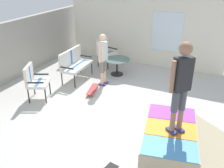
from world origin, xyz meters
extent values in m
cube|color=beige|center=(0.00, 0.00, -0.05)|extent=(12.00, 12.00, 0.10)
cube|color=silver|center=(3.80, 0.50, 1.27)|extent=(0.20, 6.00, 2.54)
cube|color=silver|center=(3.69, -0.40, 1.35)|extent=(0.03, 1.10, 1.40)
cube|color=tan|center=(-1.02, -1.68, 0.30)|extent=(1.94, 1.33, 0.60)
cube|color=#4C99D8|center=(-1.61, -1.80, 0.60)|extent=(0.75, 1.07, 0.01)
cube|color=orange|center=(-1.02, -1.68, 0.60)|extent=(0.75, 1.07, 0.01)
cube|color=purple|center=(-0.44, -1.57, 0.60)|extent=(0.75, 1.07, 0.01)
cylinder|color=#B2B2B7|center=(-1.12, -1.21, 0.57)|extent=(1.69, 0.37, 0.05)
cube|color=tan|center=(-0.86, -2.55, 0.27)|extent=(1.87, 1.16, 0.49)
cylinder|color=black|center=(0.76, 1.70, 0.22)|extent=(0.04, 0.04, 0.44)
cylinder|color=black|center=(1.93, 1.74, 0.22)|extent=(0.04, 0.04, 0.44)
cylinder|color=black|center=(0.75, 2.17, 0.22)|extent=(0.04, 0.04, 0.44)
cylinder|color=black|center=(1.92, 2.21, 0.22)|extent=(0.04, 0.04, 0.44)
cube|color=silver|center=(1.34, 1.96, 0.48)|extent=(1.27, 0.59, 0.08)
cube|color=#3872C6|center=(1.34, 1.96, 0.52)|extent=(1.21, 0.14, 0.00)
cube|color=silver|center=(1.33, 2.19, 0.77)|extent=(1.25, 0.12, 0.50)
cube|color=#3872C6|center=(1.33, 2.19, 0.77)|extent=(0.10, 0.09, 0.46)
cube|color=black|center=(0.74, 1.94, 0.64)|extent=(0.05, 0.47, 0.04)
cube|color=black|center=(1.95, 1.97, 0.64)|extent=(0.05, 0.47, 0.04)
cylinder|color=black|center=(2.58, 1.42, 0.22)|extent=(0.04, 0.04, 0.44)
cylinder|color=black|center=(3.10, 1.30, 0.22)|extent=(0.04, 0.04, 0.44)
cylinder|color=black|center=(2.68, 1.88, 0.22)|extent=(0.04, 0.04, 0.44)
cylinder|color=black|center=(3.21, 1.76, 0.22)|extent=(0.04, 0.04, 0.44)
cube|color=silver|center=(2.89, 1.59, 0.48)|extent=(0.73, 0.67, 0.08)
cube|color=#3872C6|center=(2.89, 1.59, 0.52)|extent=(0.59, 0.23, 0.00)
cube|color=silver|center=(2.94, 1.82, 0.77)|extent=(0.62, 0.22, 0.50)
cube|color=#3872C6|center=(2.94, 1.82, 0.77)|extent=(0.12, 0.10, 0.46)
cube|color=black|center=(2.61, 1.66, 0.64)|extent=(0.14, 0.47, 0.04)
cube|color=black|center=(3.17, 1.53, 0.64)|extent=(0.14, 0.47, 0.04)
cylinder|color=black|center=(-0.41, 1.91, 0.22)|extent=(0.04, 0.04, 0.44)
cylinder|color=black|center=(0.08, 2.13, 0.22)|extent=(0.04, 0.04, 0.44)
cylinder|color=black|center=(-0.61, 2.33, 0.22)|extent=(0.04, 0.04, 0.44)
cylinder|color=black|center=(-0.12, 2.56, 0.22)|extent=(0.04, 0.04, 0.44)
cube|color=silver|center=(-0.26, 2.23, 0.48)|extent=(0.79, 0.76, 0.08)
cube|color=#3872C6|center=(-0.26, 2.23, 0.52)|extent=(0.57, 0.34, 0.00)
cube|color=silver|center=(-0.36, 2.45, 0.77)|extent=(0.60, 0.33, 0.50)
cube|color=#3872C6|center=(-0.36, 2.45, 0.77)|extent=(0.13, 0.12, 0.46)
cube|color=black|center=(-0.53, 2.11, 0.64)|extent=(0.23, 0.44, 0.04)
cube|color=black|center=(0.00, 2.35, 0.64)|extent=(0.23, 0.44, 0.04)
cylinder|color=black|center=(2.29, 0.93, 0.28)|extent=(0.06, 0.06, 0.55)
cylinder|color=black|center=(2.29, 0.93, 0.01)|extent=(0.44, 0.44, 0.03)
cylinder|color=#4C6660|center=(2.29, 0.93, 0.56)|extent=(0.90, 0.90, 0.02)
cube|color=navy|center=(1.28, 1.01, 0.03)|extent=(0.11, 0.24, 0.05)
cylinder|color=beige|center=(1.28, 1.01, 0.24)|extent=(0.10, 0.10, 0.39)
cylinder|color=slate|center=(1.28, 1.01, 0.63)|extent=(0.13, 0.13, 0.39)
cube|color=navy|center=(1.45, 1.01, 0.03)|extent=(0.11, 0.24, 0.05)
cylinder|color=beige|center=(1.45, 1.01, 0.24)|extent=(0.10, 0.10, 0.39)
cylinder|color=slate|center=(1.45, 1.01, 0.63)|extent=(0.13, 0.13, 0.39)
cube|color=silver|center=(1.37, 1.01, 1.12)|extent=(0.32, 0.18, 0.58)
sphere|color=beige|center=(1.37, 1.01, 1.54)|extent=(0.22, 0.22, 0.22)
cylinder|color=beige|center=(1.17, 1.01, 1.10)|extent=(0.08, 0.08, 0.55)
cylinder|color=beige|center=(1.57, 1.00, 1.10)|extent=(0.08, 0.08, 0.55)
cube|color=navy|center=(-1.14, -1.72, 0.63)|extent=(0.24, 0.25, 0.05)
cylinder|color=#9E7051|center=(-1.14, -1.72, 0.87)|extent=(0.10, 0.10, 0.42)
cylinder|color=#4C4C51|center=(-1.14, -1.72, 1.29)|extent=(0.13, 0.13, 0.42)
cube|color=navy|center=(-1.01, -1.83, 0.63)|extent=(0.24, 0.25, 0.05)
cylinder|color=#9E7051|center=(-1.01, -1.83, 0.87)|extent=(0.10, 0.10, 0.42)
cylinder|color=#4C4C51|center=(-1.01, -1.83, 1.29)|extent=(0.13, 0.13, 0.42)
cube|color=#262628|center=(-1.08, -1.78, 1.80)|extent=(0.36, 0.35, 0.62)
sphere|color=#9E7051|center=(-1.08, -1.78, 2.26)|extent=(0.24, 0.24, 0.24)
cylinder|color=#9E7051|center=(-1.23, -1.64, 1.78)|extent=(0.08, 0.08, 0.59)
cylinder|color=#9E7051|center=(-0.93, -1.91, 1.78)|extent=(0.08, 0.08, 0.59)
cube|color=#B23838|center=(0.74, 1.06, 0.09)|extent=(0.82, 0.39, 0.02)
cylinder|color=gold|center=(1.03, 1.05, 0.03)|extent=(0.06, 0.04, 0.06)
cylinder|color=gold|center=(0.99, 1.20, 0.03)|extent=(0.06, 0.04, 0.06)
cylinder|color=gold|center=(0.49, 0.91, 0.03)|extent=(0.06, 0.04, 0.06)
cylinder|color=gold|center=(0.45, 1.07, 0.03)|extent=(0.06, 0.04, 0.06)
camera|label=1|loc=(-5.20, -2.34, 3.51)|focal=40.23mm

